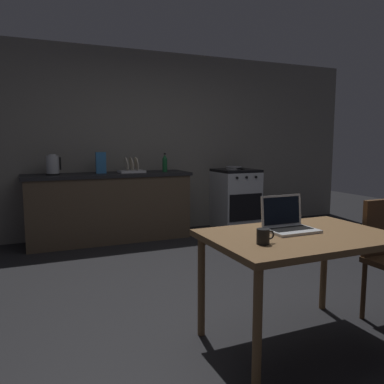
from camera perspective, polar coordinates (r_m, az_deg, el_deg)
ground_plane at (r=3.55m, az=6.20°, el=-14.44°), size 12.00×12.00×0.00m
back_wall at (r=5.82m, az=-4.04°, el=7.19°), size 6.40×0.10×2.60m
kitchen_counter at (r=5.31m, az=-12.06°, el=-2.14°), size 2.16×0.64×0.90m
stove_oven at (r=5.99m, az=6.42°, el=-0.97°), size 0.60×0.62×0.90m
dining_table at (r=2.60m, az=15.47°, el=-7.61°), size 1.18×0.80×0.73m
laptop at (r=2.65m, az=14.00°, el=-4.56°), size 0.32×0.25×0.23m
electric_kettle at (r=5.15m, az=-19.79°, el=3.73°), size 0.18×0.16×0.26m
bottle at (r=5.40m, az=-4.02°, el=4.27°), size 0.07×0.07×0.26m
frying_pan at (r=5.89m, az=6.21°, el=3.56°), size 0.25×0.42×0.05m
coffee_mug at (r=2.28m, az=10.46°, el=-6.43°), size 0.11×0.08×0.09m
cereal_box at (r=5.25m, az=-13.25°, el=4.20°), size 0.13×0.05×0.28m
dish_rack at (r=5.32m, az=-8.89°, el=3.35°), size 0.34×0.26×0.21m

